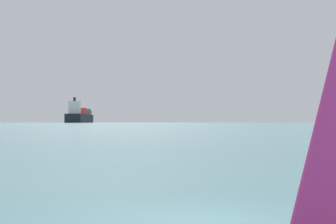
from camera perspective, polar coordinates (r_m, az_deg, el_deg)
The scene contains 3 objects.
ground_plane at distance 11.84m, azimuth 5.58°, elevation -12.93°, with size 4000.00×4000.00×0.00m, color #386066.
cargo_ship at distance 808.63m, azimuth -10.55°, elevation -0.55°, with size 46.86×152.58×39.79m.
distant_headland at distance 1513.07m, azimuth -11.72°, elevation -0.59°, with size 1362.46×261.54×31.23m, color #756B56.
Camera 1 is at (-3.16, -11.15, 2.42)m, focal length 50.53 mm.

